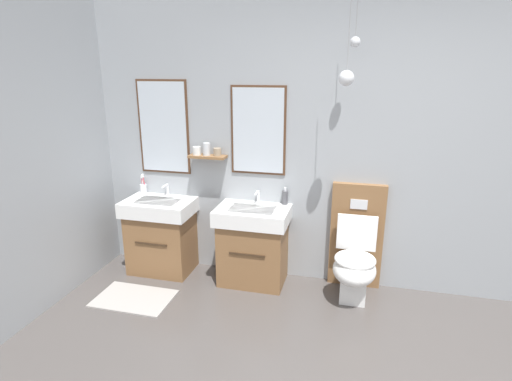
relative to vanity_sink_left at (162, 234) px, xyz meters
The scene contains 9 objects.
wall_back 2.17m from the vanity_sink_left, ahead, with size 5.46×0.56×2.62m.
bath_mat 0.71m from the vanity_sink_left, 90.00° to the right, with size 0.68×0.44×0.01m, color #9E9993.
vanity_sink_left is the anchor object (origin of this frame).
tap_on_left_sink 0.46m from the vanity_sink_left, 90.00° to the left, with size 0.03×0.13×0.11m.
vanity_sink_right 0.96m from the vanity_sink_left, ahead, with size 0.67×0.48×0.75m.
tap_on_right_sink 1.06m from the vanity_sink_left, 10.33° to the left, with size 0.03×0.13×0.11m.
toilet 1.90m from the vanity_sink_left, ahead, with size 0.48×0.62×1.00m.
toothbrush_cup 0.52m from the vanity_sink_left, 147.76° to the left, with size 0.07×0.07×0.20m.
soap_dispenser 1.31m from the vanity_sink_left, ahead, with size 0.06×0.06×0.17m.
Camera 1 is at (-0.12, -1.63, 1.99)m, focal length 28.43 mm.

